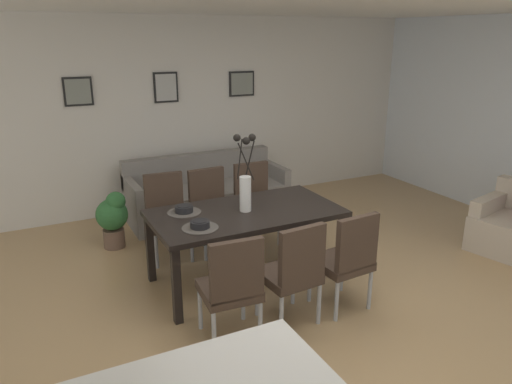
{
  "coord_description": "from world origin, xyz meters",
  "views": [
    {
      "loc": [
        -2.12,
        -3.22,
        2.35
      ],
      "look_at": [
        0.03,
        1.07,
        0.79
      ],
      "focal_mm": 34.15,
      "sensor_mm": 36.0,
      "label": 1
    }
  ],
  "objects_px": {
    "bowl_near_left": "(200,224)",
    "dining_table": "(246,218)",
    "potted_plant": "(113,217)",
    "framed_picture_center": "(166,87)",
    "dining_chair_mid_right": "(255,199)",
    "sofa": "(206,196)",
    "dining_chair_near_right": "(167,212)",
    "dining_chair_far_right": "(211,206)",
    "framed_picture_right": "(242,84)",
    "centerpiece_vase": "(245,182)",
    "framed_picture_left": "(78,92)",
    "dining_chair_near_left": "(232,284)",
    "dining_chair_mid_left": "(347,257)",
    "bowl_near_right": "(184,208)",
    "dining_chair_far_left": "(294,269)"
  },
  "relations": [
    {
      "from": "sofa",
      "to": "framed_picture_left",
      "type": "height_order",
      "value": "framed_picture_left"
    },
    {
      "from": "dining_chair_near_right",
      "to": "sofa",
      "type": "distance_m",
      "value": 1.32
    },
    {
      "from": "dining_chair_near_right",
      "to": "potted_plant",
      "type": "height_order",
      "value": "dining_chair_near_right"
    },
    {
      "from": "dining_chair_mid_right",
      "to": "centerpiece_vase",
      "type": "relative_size",
      "value": 1.25
    },
    {
      "from": "sofa",
      "to": "bowl_near_left",
      "type": "bearing_deg",
      "value": -112.01
    },
    {
      "from": "dining_chair_near_left",
      "to": "framed_picture_left",
      "type": "xyz_separation_m",
      "value": [
        -0.58,
        3.32,
        1.17
      ]
    },
    {
      "from": "dining_chair_near_right",
      "to": "framed_picture_left",
      "type": "xyz_separation_m",
      "value": [
        -0.6,
        1.54,
        1.17
      ]
    },
    {
      "from": "dining_chair_mid_left",
      "to": "centerpiece_vase",
      "type": "relative_size",
      "value": 1.25
    },
    {
      "from": "dining_chair_near_left",
      "to": "centerpiece_vase",
      "type": "height_order",
      "value": "centerpiece_vase"
    },
    {
      "from": "dining_chair_far_left",
      "to": "dining_chair_mid_left",
      "type": "bearing_deg",
      "value": -0.36
    },
    {
      "from": "dining_chair_far_right",
      "to": "framed_picture_left",
      "type": "bearing_deg",
      "value": 124.78
    },
    {
      "from": "dining_chair_near_right",
      "to": "framed_picture_center",
      "type": "bearing_deg",
      "value": 71.53
    },
    {
      "from": "framed_picture_left",
      "to": "centerpiece_vase",
      "type": "bearing_deg",
      "value": -65.58
    },
    {
      "from": "dining_chair_near_right",
      "to": "potted_plant",
      "type": "xyz_separation_m",
      "value": [
        -0.5,
        0.49,
        -0.14
      ]
    },
    {
      "from": "framed_picture_right",
      "to": "potted_plant",
      "type": "distance_m",
      "value": 2.7
    },
    {
      "from": "dining_chair_far_right",
      "to": "framed_picture_right",
      "type": "relative_size",
      "value": 2.41
    },
    {
      "from": "dining_chair_near_right",
      "to": "centerpiece_vase",
      "type": "relative_size",
      "value": 1.25
    },
    {
      "from": "bowl_near_right",
      "to": "potted_plant",
      "type": "distance_m",
      "value": 1.34
    },
    {
      "from": "dining_chair_far_right",
      "to": "bowl_near_right",
      "type": "distance_m",
      "value": 0.88
    },
    {
      "from": "dining_chair_far_right",
      "to": "dining_chair_mid_right",
      "type": "xyz_separation_m",
      "value": [
        0.56,
        0.01,
        0.0
      ]
    },
    {
      "from": "sofa",
      "to": "dining_chair_near_left",
      "type": "bearing_deg",
      "value": -106.98
    },
    {
      "from": "dining_chair_near_left",
      "to": "dining_chair_far_left",
      "type": "height_order",
      "value": "same"
    },
    {
      "from": "centerpiece_vase",
      "to": "sofa",
      "type": "xyz_separation_m",
      "value": [
        0.32,
        1.91,
        -0.74
      ]
    },
    {
      "from": "bowl_near_left",
      "to": "framed_picture_left",
      "type": "distance_m",
      "value": 2.87
    },
    {
      "from": "dining_chair_far_right",
      "to": "dining_chair_mid_left",
      "type": "distance_m",
      "value": 1.84
    },
    {
      "from": "framed_picture_left",
      "to": "dining_chair_near_right",
      "type": "bearing_deg",
      "value": -68.78
    },
    {
      "from": "centerpiece_vase",
      "to": "framed_picture_left",
      "type": "height_order",
      "value": "framed_picture_left"
    },
    {
      "from": "dining_chair_mid_left",
      "to": "centerpiece_vase",
      "type": "xyz_separation_m",
      "value": [
        -0.56,
        0.88,
        0.51
      ]
    },
    {
      "from": "sofa",
      "to": "framed_picture_left",
      "type": "xyz_separation_m",
      "value": [
        -1.43,
        0.54,
        1.4
      ]
    },
    {
      "from": "dining_chair_near_left",
      "to": "dining_chair_far_right",
      "type": "height_order",
      "value": "same"
    },
    {
      "from": "dining_chair_near_left",
      "to": "dining_chair_far_left",
      "type": "distance_m",
      "value": 0.55
    },
    {
      "from": "bowl_near_left",
      "to": "bowl_near_right",
      "type": "height_order",
      "value": "same"
    },
    {
      "from": "bowl_near_left",
      "to": "centerpiece_vase",
      "type": "bearing_deg",
      "value": 21.99
    },
    {
      "from": "bowl_near_left",
      "to": "dining_chair_near_left",
      "type": "bearing_deg",
      "value": -89.2
    },
    {
      "from": "dining_chair_far_right",
      "to": "framed_picture_right",
      "type": "bearing_deg",
      "value": 54.36
    },
    {
      "from": "sofa",
      "to": "dining_chair_far_left",
      "type": "bearing_deg",
      "value": -96.09
    },
    {
      "from": "dining_chair_near_right",
      "to": "dining_table",
      "type": "bearing_deg",
      "value": -60.6
    },
    {
      "from": "sofa",
      "to": "framed_picture_center",
      "type": "xyz_separation_m",
      "value": [
        -0.32,
        0.54,
        1.4
      ]
    },
    {
      "from": "bowl_near_right",
      "to": "potted_plant",
      "type": "xyz_separation_m",
      "value": [
        -0.47,
        1.18,
        -0.41
      ]
    },
    {
      "from": "dining_chair_far_right",
      "to": "framed_picture_right",
      "type": "xyz_separation_m",
      "value": [
        1.13,
        1.57,
        1.17
      ]
    },
    {
      "from": "centerpiece_vase",
      "to": "bowl_near_left",
      "type": "distance_m",
      "value": 0.63
    },
    {
      "from": "bowl_near_left",
      "to": "dining_table",
      "type": "bearing_deg",
      "value": 21.9
    },
    {
      "from": "dining_chair_near_left",
      "to": "framed_picture_center",
      "type": "relative_size",
      "value": 2.32
    },
    {
      "from": "framed_picture_center",
      "to": "dining_chair_mid_right",
      "type": "bearing_deg",
      "value": -70.87
    },
    {
      "from": "dining_chair_near_left",
      "to": "framed_picture_left",
      "type": "bearing_deg",
      "value": 99.89
    },
    {
      "from": "dining_table",
      "to": "framed_picture_left",
      "type": "height_order",
      "value": "framed_picture_left"
    },
    {
      "from": "dining_chair_mid_right",
      "to": "potted_plant",
      "type": "xyz_separation_m",
      "value": [
        -1.55,
        0.51,
        -0.14
      ]
    },
    {
      "from": "bowl_near_left",
      "to": "potted_plant",
      "type": "relative_size",
      "value": 0.25
    },
    {
      "from": "dining_table",
      "to": "sofa",
      "type": "relative_size",
      "value": 0.86
    },
    {
      "from": "dining_chair_mid_right",
      "to": "sofa",
      "type": "xyz_separation_m",
      "value": [
        -0.22,
        1.02,
        -0.23
      ]
    }
  ]
}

